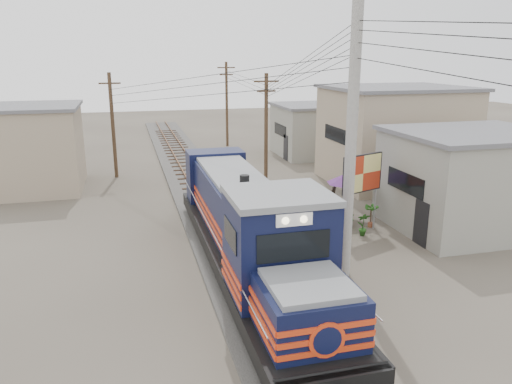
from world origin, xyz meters
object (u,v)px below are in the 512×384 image
object	(u,v)px
billboard	(362,175)
vendor	(333,195)
locomotive	(249,229)
market_umbrella	(348,178)

from	to	relation	value
billboard	vendor	world-z (taller)	billboard
locomotive	market_umbrella	bearing A→B (deg)	38.58
billboard	market_umbrella	distance (m)	2.25
billboard	vendor	size ratio (longest dim) A/B	2.47
locomotive	vendor	distance (m)	9.52
locomotive	vendor	xyz separation A→B (m)	(6.46, 6.92, -1.02)
locomotive	billboard	world-z (taller)	locomotive
locomotive	billboard	bearing A→B (deg)	26.28
locomotive	vendor	size ratio (longest dim) A/B	10.86
billboard	market_umbrella	xyz separation A→B (m)	(0.33, 2.12, -0.65)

